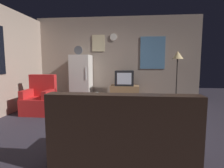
{
  "coord_description": "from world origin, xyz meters",
  "views": [
    {
      "loc": [
        0.48,
        -3.46,
        1.26
      ],
      "look_at": [
        0.02,
        0.9,
        0.75
      ],
      "focal_mm": 29.16,
      "sensor_mm": 36.0,
      "label": 1
    }
  ],
  "objects_px": {
    "wine_glass": "(97,96)",
    "book_stack": "(147,104)",
    "crt_tv": "(124,78)",
    "couch": "(123,139)",
    "armchair": "(40,100)",
    "remote_control": "(103,98)",
    "coffee_table": "(100,108)",
    "standing_lamp": "(178,59)",
    "fridge": "(81,79)",
    "mug_ceramic_white": "(102,96)",
    "tv_stand": "(125,95)"
  },
  "relations": [
    {
      "from": "crt_tv",
      "to": "couch",
      "type": "height_order",
      "value": "crt_tv"
    },
    {
      "from": "crt_tv",
      "to": "couch",
      "type": "distance_m",
      "value": 3.24
    },
    {
      "from": "mug_ceramic_white",
      "to": "couch",
      "type": "distance_m",
      "value": 1.88
    },
    {
      "from": "wine_glass",
      "to": "remote_control",
      "type": "relative_size",
      "value": 1.0
    },
    {
      "from": "fridge",
      "to": "book_stack",
      "type": "height_order",
      "value": "fridge"
    },
    {
      "from": "tv_stand",
      "to": "wine_glass",
      "type": "distance_m",
      "value": 1.62
    },
    {
      "from": "couch",
      "to": "coffee_table",
      "type": "bearing_deg",
      "value": 108.73
    },
    {
      "from": "book_stack",
      "to": "mug_ceramic_white",
      "type": "bearing_deg",
      "value": -129.31
    },
    {
      "from": "fridge",
      "to": "tv_stand",
      "type": "distance_m",
      "value": 1.44
    },
    {
      "from": "mug_ceramic_white",
      "to": "book_stack",
      "type": "bearing_deg",
      "value": 50.69
    },
    {
      "from": "wine_glass",
      "to": "book_stack",
      "type": "xyz_separation_m",
      "value": [
        1.21,
        1.44,
        -0.5
      ]
    },
    {
      "from": "crt_tv",
      "to": "standing_lamp",
      "type": "relative_size",
      "value": 0.34
    },
    {
      "from": "mug_ceramic_white",
      "to": "couch",
      "type": "relative_size",
      "value": 0.05
    },
    {
      "from": "mug_ceramic_white",
      "to": "tv_stand",
      "type": "bearing_deg",
      "value": 72.07
    },
    {
      "from": "remote_control",
      "to": "armchair",
      "type": "xyz_separation_m",
      "value": [
        -1.66,
        0.31,
        -0.14
      ]
    },
    {
      "from": "tv_stand",
      "to": "book_stack",
      "type": "relative_size",
      "value": 3.82
    },
    {
      "from": "fridge",
      "to": "remote_control",
      "type": "bearing_deg",
      "value": -59.05
    },
    {
      "from": "tv_stand",
      "to": "couch",
      "type": "height_order",
      "value": "couch"
    },
    {
      "from": "coffee_table",
      "to": "armchair",
      "type": "xyz_separation_m",
      "value": [
        -1.58,
        0.32,
        0.1
      ]
    },
    {
      "from": "armchair",
      "to": "book_stack",
      "type": "distance_m",
      "value": 2.95
    },
    {
      "from": "coffee_table",
      "to": "wine_glass",
      "type": "height_order",
      "value": "wine_glass"
    },
    {
      "from": "standing_lamp",
      "to": "book_stack",
      "type": "distance_m",
      "value": 1.56
    },
    {
      "from": "tv_stand",
      "to": "crt_tv",
      "type": "height_order",
      "value": "crt_tv"
    },
    {
      "from": "standing_lamp",
      "to": "couch",
      "type": "bearing_deg",
      "value": -113.74
    },
    {
      "from": "armchair",
      "to": "standing_lamp",
      "type": "bearing_deg",
      "value": 16.85
    },
    {
      "from": "standing_lamp",
      "to": "wine_glass",
      "type": "distance_m",
      "value": 2.66
    },
    {
      "from": "couch",
      "to": "armchair",
      "type": "bearing_deg",
      "value": 136.11
    },
    {
      "from": "armchair",
      "to": "couch",
      "type": "bearing_deg",
      "value": -43.89
    },
    {
      "from": "standing_lamp",
      "to": "wine_glass",
      "type": "relative_size",
      "value": 10.6
    },
    {
      "from": "crt_tv",
      "to": "armchair",
      "type": "height_order",
      "value": "crt_tv"
    },
    {
      "from": "couch",
      "to": "book_stack",
      "type": "distance_m",
      "value": 3.21
    },
    {
      "from": "coffee_table",
      "to": "wine_glass",
      "type": "relative_size",
      "value": 4.8
    },
    {
      "from": "standing_lamp",
      "to": "coffee_table",
      "type": "relative_size",
      "value": 2.21
    },
    {
      "from": "book_stack",
      "to": "fridge",
      "type": "bearing_deg",
      "value": 174.61
    },
    {
      "from": "fridge",
      "to": "couch",
      "type": "bearing_deg",
      "value": -66.52
    },
    {
      "from": "couch",
      "to": "tv_stand",
      "type": "bearing_deg",
      "value": 91.63
    },
    {
      "from": "wine_glass",
      "to": "armchair",
      "type": "height_order",
      "value": "armchair"
    },
    {
      "from": "remote_control",
      "to": "standing_lamp",
      "type": "bearing_deg",
      "value": 2.31
    },
    {
      "from": "remote_control",
      "to": "armchair",
      "type": "distance_m",
      "value": 1.69
    },
    {
      "from": "book_stack",
      "to": "coffee_table",
      "type": "bearing_deg",
      "value": -130.66
    },
    {
      "from": "tv_stand",
      "to": "couch",
      "type": "distance_m",
      "value": 3.21
    },
    {
      "from": "remote_control",
      "to": "fridge",
      "type": "bearing_deg",
      "value": 87.47
    },
    {
      "from": "tv_stand",
      "to": "coffee_table",
      "type": "height_order",
      "value": "tv_stand"
    },
    {
      "from": "fridge",
      "to": "wine_glass",
      "type": "height_order",
      "value": "fridge"
    },
    {
      "from": "fridge",
      "to": "armchair",
      "type": "bearing_deg",
      "value": -121.12
    },
    {
      "from": "standing_lamp",
      "to": "wine_glass",
      "type": "xyz_separation_m",
      "value": [
        -2.05,
        -1.49,
        -0.81
      ]
    },
    {
      "from": "standing_lamp",
      "to": "armchair",
      "type": "bearing_deg",
      "value": -163.15
    },
    {
      "from": "tv_stand",
      "to": "mug_ceramic_white",
      "type": "xyz_separation_m",
      "value": [
        -0.46,
        -1.41,
        0.22
      ]
    },
    {
      "from": "standing_lamp",
      "to": "coffee_table",
      "type": "bearing_deg",
      "value": -145.01
    },
    {
      "from": "crt_tv",
      "to": "fridge",
      "type": "bearing_deg",
      "value": 174.47
    }
  ]
}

